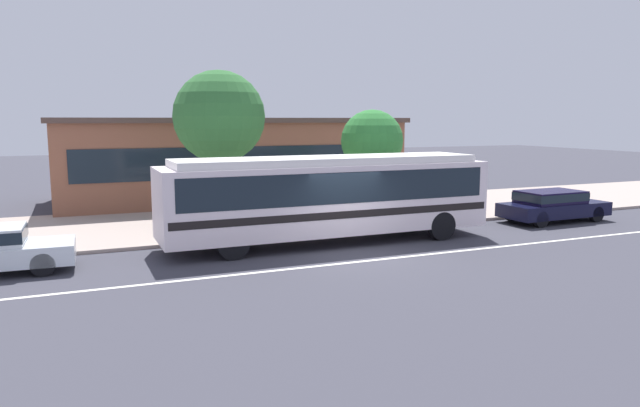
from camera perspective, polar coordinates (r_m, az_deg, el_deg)
The scene contains 12 objects.
ground_plane at distance 18.24m, azimuth 3.52°, elevation -5.06°, with size 120.00×120.00×0.00m, color #383842.
sidewalk_slab at distance 24.92m, azimuth -4.12°, elevation -1.33°, with size 60.00×8.00×0.12m, color #A39188.
lane_stripe_center at distance 17.55m, azimuth 4.69°, elevation -5.59°, with size 56.00×0.16×0.01m, color silver.
transit_bus at distance 19.74m, azimuth 0.85°, elevation 1.02°, with size 11.29×2.57×2.94m.
sedan_far_ahead at distance 25.83m, azimuth 21.74°, elevation -0.07°, with size 4.62×1.94×1.29m.
pedestrian_waiting_near_sign at distance 23.08m, azimuth 5.57°, elevation 0.56°, with size 0.44×0.44×1.72m.
pedestrian_walking_along_curb at distance 24.76m, azimuth 10.74°, elevation 0.84°, with size 0.44×0.44×1.62m.
pedestrian_standing_by_tree at distance 22.25m, azimuth -2.27°, elevation 0.31°, with size 0.34×0.34×1.71m.
bus_stop_sign at distance 24.03m, azimuth 10.55°, elevation 2.33°, with size 0.14×0.44×2.59m.
street_tree_near_stop at distance 23.34m, azimuth -9.82°, elevation 8.32°, with size 3.59×3.59×5.97m.
street_tree_mid_block at distance 24.88m, azimuth 5.09°, elevation 6.05°, with size 2.63×2.63×4.48m.
station_building at distance 31.23m, azimuth -8.93°, elevation 4.36°, with size 17.35×7.86×4.26m.
Camera 1 is at (-7.99, -15.86, 4.18)m, focal length 32.79 mm.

